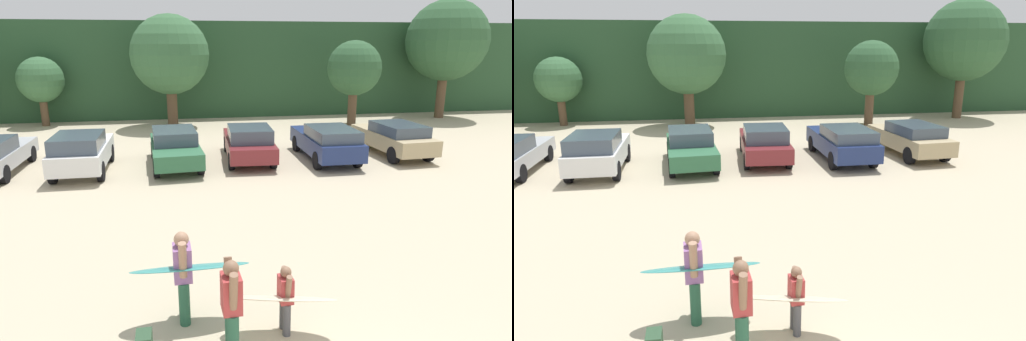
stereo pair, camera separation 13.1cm
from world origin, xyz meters
TOP-DOWN VIEW (x-y plane):
  - hillside_ridge at (0.00, 31.85)m, footprint 108.00×12.00m
  - tree_far_right at (-9.70, 24.69)m, footprint 2.61×2.61m
  - tree_left at (-2.28, 23.23)m, footprint 4.45×4.45m
  - tree_center_right at (8.21, 21.86)m, footprint 3.14×3.14m
  - tree_ridge_back at (14.92, 23.53)m, footprint 5.02×5.02m
  - parked_car_white at (-5.60, 13.70)m, footprint 1.86×4.31m
  - parked_car_forest_green at (-2.18, 14.19)m, footprint 2.11×4.70m
  - parked_car_maroon at (0.83, 14.51)m, footprint 2.06×4.75m
  - parked_car_navy at (4.02, 14.01)m, footprint 1.85×4.75m
  - parked_car_tan at (7.20, 14.40)m, footprint 2.09×4.67m
  - person_adult at (-2.07, 3.49)m, footprint 0.32×0.72m
  - person_child at (-0.41, 2.85)m, footprint 0.23×0.54m
  - person_companion at (-1.36, 2.45)m, footprint 0.31×0.72m
  - surfboard_teal at (-1.95, 3.47)m, footprint 2.05×0.58m
  - surfboard_cream at (-0.48, 2.81)m, footprint 1.90×0.90m

SIDE VIEW (x-z plane):
  - surfboard_cream at x=-0.48m, z-range 0.53..0.79m
  - person_child at x=-0.41m, z-range 0.08..1.29m
  - parked_car_maroon at x=0.83m, z-range 0.03..1.51m
  - parked_car_forest_green at x=-2.18m, z-range 0.05..1.49m
  - parked_car_tan at x=7.20m, z-range 0.06..1.49m
  - parked_car_navy at x=4.02m, z-range 0.06..1.53m
  - parked_car_white at x=-5.60m, z-range 0.05..1.62m
  - person_companion at x=-1.36m, z-range 0.10..1.70m
  - person_adult at x=-2.07m, z-range 0.11..1.78m
  - surfboard_teal at x=-1.95m, z-range 0.89..1.14m
  - tree_far_right at x=-9.70m, z-range 0.66..4.64m
  - hillside_ridge at x=0.00m, z-range 0.00..6.05m
  - tree_center_right at x=8.21m, z-range 0.84..5.73m
  - tree_left at x=-2.28m, z-range 0.91..7.23m
  - tree_ridge_back at x=14.92m, z-range 1.16..8.55m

